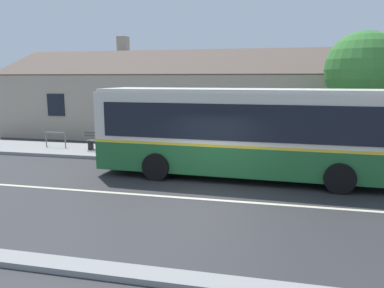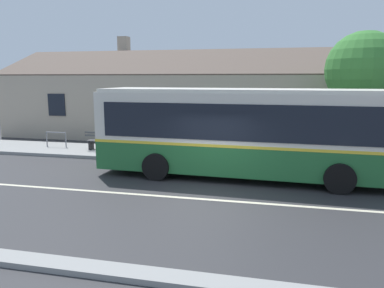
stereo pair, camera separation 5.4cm
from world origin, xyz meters
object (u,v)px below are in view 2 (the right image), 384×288
at_px(bench_by_building, 102,142).
at_px(street_tree_primary, 363,73).
at_px(bike_rack, 56,137).
at_px(transit_bus, 243,131).
at_px(bench_down_street, 190,147).

relative_size(bench_by_building, street_tree_primary, 0.27).
bearing_deg(bike_rack, transit_bus, -18.61).
distance_m(transit_bus, bench_down_street, 3.94).
bearing_deg(street_tree_primary, bench_down_street, -169.89).
height_order(transit_bus, bike_rack, transit_bus).
height_order(bench_by_building, bench_down_street, same).
relative_size(transit_bus, bench_down_street, 6.81).
height_order(bench_by_building, bike_rack, bench_by_building).
bearing_deg(transit_bus, bike_rack, 161.39).
height_order(street_tree_primary, bike_rack, street_tree_primary).
height_order(bench_down_street, street_tree_primary, street_tree_primary).
xyz_separation_m(transit_bus, bench_by_building, (-7.19, 3.05, -1.20)).
bearing_deg(bike_rack, street_tree_primary, 2.54).
bearing_deg(transit_bus, street_tree_primary, 40.01).
distance_m(bench_down_street, street_tree_primary, 8.21).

